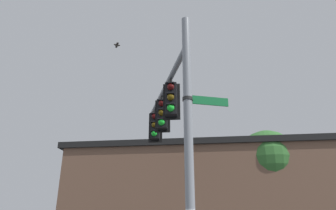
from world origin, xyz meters
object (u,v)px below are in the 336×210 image
(street_name_sign, at_px, (200,100))
(bird_flying, at_px, (117,45))
(traffic_light_mid_inner, at_px, (162,114))
(traffic_light_nearest_pole, at_px, (171,99))
(traffic_light_mid_outer, at_px, (155,126))

(street_name_sign, distance_m, bird_flying, 6.64)
(traffic_light_mid_inner, bearing_deg, street_name_sign, 114.02)
(traffic_light_nearest_pole, distance_m, traffic_light_mid_outer, 2.81)
(traffic_light_nearest_pole, bearing_deg, traffic_light_mid_inner, -72.11)
(traffic_light_nearest_pole, relative_size, street_name_sign, 1.14)
(traffic_light_nearest_pole, distance_m, traffic_light_mid_inner, 1.41)
(traffic_light_mid_inner, bearing_deg, traffic_light_mid_outer, -72.11)
(traffic_light_mid_outer, bearing_deg, street_name_sign, 112.15)
(street_name_sign, bearing_deg, traffic_light_mid_inner, -65.98)
(traffic_light_mid_outer, relative_size, street_name_sign, 1.14)
(traffic_light_nearest_pole, bearing_deg, street_name_sign, 118.81)
(traffic_light_mid_outer, bearing_deg, traffic_light_nearest_pole, 107.89)
(traffic_light_mid_outer, height_order, street_name_sign, traffic_light_mid_outer)
(street_name_sign, xyz_separation_m, bird_flying, (3.36, -3.82, 4.26))
(street_name_sign, height_order, bird_flying, bird_flying)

